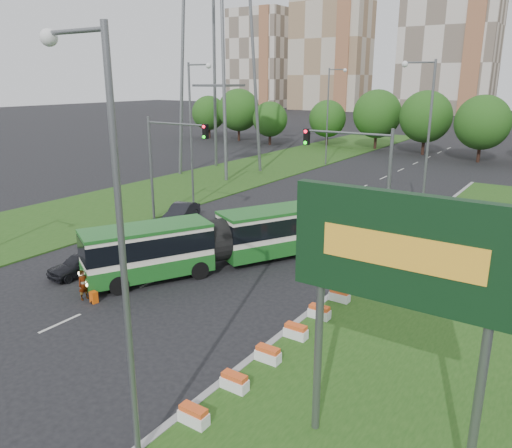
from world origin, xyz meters
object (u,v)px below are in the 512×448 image
Objects in this scene: car_left_near at (81,264)px; billboard at (401,262)px; car_left_far at (181,213)px; traffic_mast_left at (166,154)px; pedestrian at (84,285)px; shopping_trolley at (94,297)px; traffic_mast_median at (363,172)px; articulated_bus at (223,238)px.

billboard is at bearing -6.56° from car_left_near.
traffic_mast_left is at bearing -148.92° from car_left_far.
car_left_far is at bearing 109.09° from car_left_near.
car_left_near is 11.64m from car_left_far.
shopping_trolley is (0.74, -0.02, -0.48)m from pedestrian.
traffic_mast_median and traffic_mast_left have the same top height.
traffic_mast_median is 16.78m from shopping_trolley.
billboard reaches higher than articulated_bus.
billboard is 17.68m from traffic_mast_median.
billboard is at bearing -33.55° from traffic_mast_left.
articulated_bus is at bearing 143.25° from billboard.
car_left_far reaches higher than shopping_trolley.
shopping_trolley is at bearing -76.35° from articulated_bus.
traffic_mast_left is at bearing 113.11° from car_left_near.
billboard reaches higher than car_left_near.
car_left_far is at bearing 123.13° from shopping_trolley.
car_left_far is at bearing 49.96° from traffic_mast_left.
articulated_bus is at bearing -28.16° from traffic_mast_left.
traffic_mast_median is at bearing 50.40° from car_left_near.
articulated_bus is (-13.68, 10.21, -4.52)m from billboard.
articulated_bus is 8.22m from car_left_near.
traffic_mast_left reaches higher than pedestrian.
articulated_bus is 27.51× the size of shopping_trolley.
traffic_mast_median is at bearing 71.20° from articulated_bus.
traffic_mast_left is 5.16× the size of pedestrian.
billboard is 27.60m from car_left_far.
billboard is 2.13× the size of car_left_near.
billboard is 20.66m from car_left_near.
billboard is 5.16× the size of pedestrian.
pedestrian is (6.16, -12.68, -4.57)m from traffic_mast_left.
pedestrian is at bearing -86.48° from car_left_far.
billboard is 0.49× the size of articulated_bus.
articulated_bus reaches higher than pedestrian.
articulated_bus is at bearing 83.59° from shopping_trolley.
billboard is 1.00× the size of traffic_mast_left.
traffic_mast_left is at bearing -176.23° from traffic_mast_median.
billboard and traffic_mast_left have the same top height.
pedestrian is (-2.79, -7.89, -0.87)m from articulated_bus.
pedestrian is at bearing -29.06° from car_left_near.
car_left_far is (-2.59, 11.35, 0.07)m from car_left_near.
articulated_bus is 10.04m from car_left_far.
articulated_bus is (8.95, -4.79, -3.70)m from traffic_mast_left.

